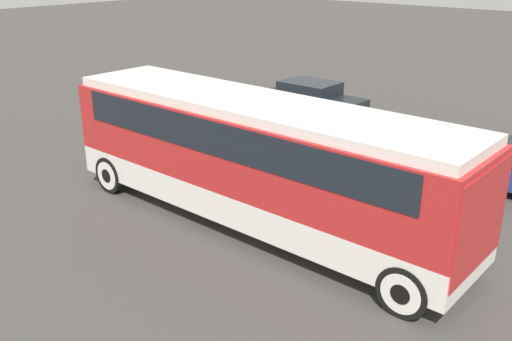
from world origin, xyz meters
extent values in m
plane|color=#423F3D|center=(0.00, 0.00, 0.00)|extent=(120.00, 120.00, 0.00)
cube|color=silver|center=(0.00, 0.00, 0.80)|extent=(10.68, 2.44, 0.74)
cube|color=red|center=(0.00, 0.00, 2.04)|extent=(10.68, 2.44, 1.73)
cube|color=black|center=(0.00, 0.00, 2.46)|extent=(9.40, 2.48, 0.78)
cube|color=silver|center=(0.00, 0.00, 3.01)|extent=(10.47, 2.25, 0.22)
cube|color=red|center=(5.19, 0.00, 1.79)|extent=(0.36, 2.35, 1.97)
cylinder|color=black|center=(4.52, -1.11, 0.51)|extent=(1.02, 0.28, 1.02)
cylinder|color=silver|center=(4.52, -1.11, 0.51)|extent=(0.80, 0.30, 0.80)
cylinder|color=black|center=(4.52, -1.11, 0.51)|extent=(0.39, 0.32, 0.39)
cylinder|color=black|center=(4.52, 1.11, 0.51)|extent=(1.02, 0.28, 1.02)
cylinder|color=silver|center=(4.52, 1.11, 0.51)|extent=(0.80, 0.30, 0.80)
cylinder|color=black|center=(4.52, 1.11, 0.51)|extent=(0.39, 0.32, 0.39)
cylinder|color=black|center=(-4.37, -1.11, 0.51)|extent=(1.02, 0.28, 1.02)
cylinder|color=silver|center=(-4.37, -1.11, 0.51)|extent=(0.80, 0.30, 0.80)
cylinder|color=black|center=(-4.37, -1.11, 0.51)|extent=(0.39, 0.32, 0.39)
cylinder|color=black|center=(-4.37, 1.11, 0.51)|extent=(1.02, 0.28, 1.02)
cylinder|color=silver|center=(-4.37, 1.11, 0.51)|extent=(0.80, 0.30, 0.80)
cylinder|color=black|center=(-4.37, 1.11, 0.51)|extent=(0.39, 0.32, 0.39)
cube|color=navy|center=(3.81, 6.37, 0.56)|extent=(4.05, 1.84, 0.60)
cube|color=black|center=(3.65, 6.37, 1.09)|extent=(2.11, 1.66, 0.46)
cylinder|color=black|center=(2.26, 5.54, 0.34)|extent=(0.69, 0.22, 0.69)
cylinder|color=black|center=(2.26, 5.54, 0.34)|extent=(0.26, 0.26, 0.26)
cylinder|color=black|center=(2.26, 7.20, 0.34)|extent=(0.69, 0.22, 0.69)
cylinder|color=black|center=(2.26, 7.20, 0.34)|extent=(0.26, 0.26, 0.26)
cube|color=black|center=(-4.66, 8.89, 0.56)|extent=(4.21, 1.81, 0.66)
cube|color=black|center=(-4.83, 8.89, 1.16)|extent=(2.19, 1.63, 0.53)
cylinder|color=black|center=(-2.99, 8.08, 0.31)|extent=(0.61, 0.22, 0.61)
cylinder|color=black|center=(-2.99, 8.08, 0.31)|extent=(0.23, 0.26, 0.23)
cylinder|color=black|center=(-2.99, 9.71, 0.31)|extent=(0.61, 0.22, 0.61)
cylinder|color=black|center=(-2.99, 9.71, 0.31)|extent=(0.23, 0.26, 0.23)
cylinder|color=black|center=(-6.34, 8.08, 0.31)|extent=(0.61, 0.22, 0.61)
cylinder|color=black|center=(-6.34, 8.08, 0.31)|extent=(0.23, 0.26, 0.23)
cylinder|color=black|center=(-6.34, 9.71, 0.31)|extent=(0.61, 0.22, 0.61)
cylinder|color=black|center=(-6.34, 9.71, 0.31)|extent=(0.23, 0.26, 0.23)
camera|label=1|loc=(8.30, -9.59, 6.27)|focal=40.00mm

